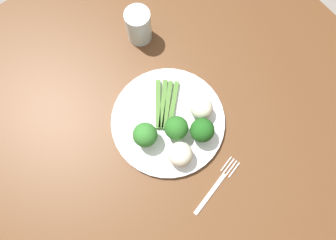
% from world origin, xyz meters
% --- Properties ---
extents(ground_plane, '(6.00, 6.00, 0.02)m').
position_xyz_m(ground_plane, '(0.00, 0.00, -0.01)').
color(ground_plane, gray).
extents(dining_table, '(1.17, 1.09, 0.76)m').
position_xyz_m(dining_table, '(0.00, 0.00, 0.66)').
color(dining_table, brown).
rests_on(dining_table, ground_plane).
extents(plate, '(0.29, 0.29, 0.01)m').
position_xyz_m(plate, '(-0.01, -0.02, 0.77)').
color(plate, white).
rests_on(plate, dining_table).
extents(asparagus_bundle, '(0.13, 0.12, 0.01)m').
position_xyz_m(asparagus_bundle, '(-0.05, -0.00, 0.78)').
color(asparagus_bundle, '#47752D').
rests_on(asparagus_bundle, plate).
extents(broccoli_outer_edge, '(0.06, 0.06, 0.07)m').
position_xyz_m(broccoli_outer_edge, '(-0.01, -0.09, 0.82)').
color(broccoli_outer_edge, '#609E3D').
rests_on(broccoli_outer_edge, plate).
extents(broccoli_right, '(0.06, 0.06, 0.07)m').
position_xyz_m(broccoli_right, '(0.03, -0.03, 0.82)').
color(broccoli_right, '#568E33').
rests_on(broccoli_right, plate).
extents(broccoli_back_right, '(0.06, 0.06, 0.07)m').
position_xyz_m(broccoli_back_right, '(0.07, 0.02, 0.82)').
color(broccoli_back_right, '#4C7F2B').
rests_on(broccoli_back_right, plate).
extents(cauliflower_left, '(0.06, 0.06, 0.06)m').
position_xyz_m(cauliflower_left, '(0.08, -0.06, 0.81)').
color(cauliflower_left, white).
rests_on(cauliflower_left, plate).
extents(cauliflower_back, '(0.06, 0.06, 0.06)m').
position_xyz_m(cauliflower_back, '(0.02, 0.06, 0.80)').
color(cauliflower_back, silver).
rests_on(cauliflower_back, plate).
extents(fork, '(0.06, 0.16, 0.00)m').
position_xyz_m(fork, '(0.19, -0.03, 0.76)').
color(fork, silver).
rests_on(fork, dining_table).
extents(water_glass, '(0.07, 0.07, 0.10)m').
position_xyz_m(water_glass, '(-0.25, 0.07, 0.81)').
color(water_glass, silver).
rests_on(water_glass, dining_table).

